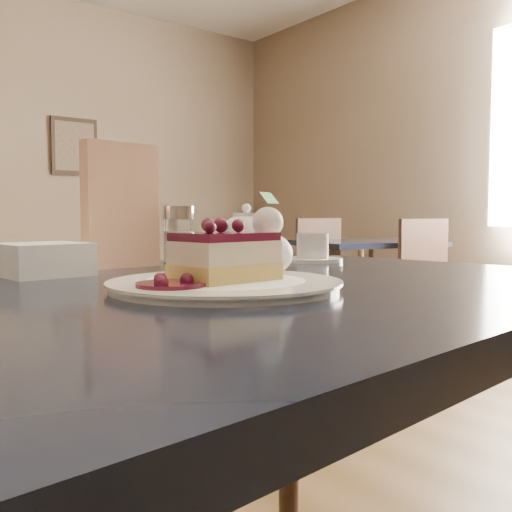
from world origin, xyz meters
TOP-DOWN VIEW (x-y plane):
  - main_table at (0.25, 0.16)m, footprint 1.41×1.03m
  - dessert_plate at (0.25, 0.10)m, footprint 0.31×0.31m
  - cheesecake_slice at (0.25, 0.10)m, footprint 0.14×0.11m
  - whipped_cream at (0.34, 0.13)m, footprint 0.07×0.07m
  - berry_sauce at (0.16, 0.09)m, footprint 0.09×0.09m
  - tea_set at (0.63, 0.52)m, footprint 0.24×0.30m
  - menu_card at (0.28, 0.51)m, footprint 0.16×0.05m
  - sugar_shaker at (0.41, 0.52)m, footprint 0.07×0.07m
  - napkin_stack at (0.11, 0.44)m, footprint 0.15×0.15m
  - bg_table_far_right at (3.18, 2.45)m, footprint 1.14×1.79m

SIDE VIEW (x-z plane):
  - bg_table_far_right at x=3.18m, z-range -0.53..0.66m
  - main_table at x=0.25m, z-range 0.33..1.15m
  - dessert_plate at x=0.25m, z-range 0.83..0.84m
  - berry_sauce at x=0.16m, z-range 0.84..0.84m
  - napkin_stack at x=0.11m, z-range 0.83..0.88m
  - whipped_cream at x=0.34m, z-range 0.84..0.90m
  - cheesecake_slice at x=0.25m, z-range 0.84..0.90m
  - tea_set at x=0.63m, z-range 0.82..0.93m
  - sugar_shaker at x=0.41m, z-range 0.83..0.95m
  - menu_card at x=0.28m, z-range 0.83..1.07m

